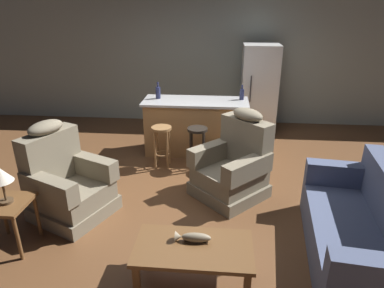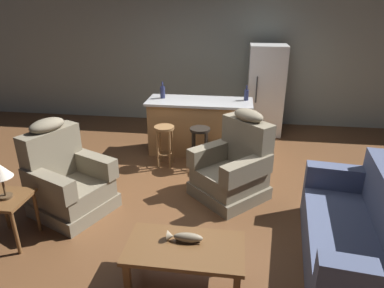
% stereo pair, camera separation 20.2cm
% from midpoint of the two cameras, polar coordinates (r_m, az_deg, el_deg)
% --- Properties ---
extents(ground_plane, '(12.00, 12.00, 0.00)m').
position_cam_midpoint_polar(ground_plane, '(5.00, -1.86, -7.49)').
color(ground_plane, brown).
extents(back_wall, '(12.00, 0.05, 2.60)m').
position_cam_midpoint_polar(back_wall, '(7.53, 0.93, 13.41)').
color(back_wall, '#939E93').
rests_on(back_wall, ground_plane).
extents(coffee_table, '(1.10, 0.60, 0.42)m').
position_cam_midpoint_polar(coffee_table, '(3.33, -1.58, -17.46)').
color(coffee_table, brown).
rests_on(coffee_table, ground_plane).
extents(fish_figurine, '(0.34, 0.10, 0.10)m').
position_cam_midpoint_polar(fish_figurine, '(3.33, -1.68, -15.33)').
color(fish_figurine, '#4C3823').
rests_on(fish_figurine, coffee_table).
extents(couch, '(1.06, 1.98, 0.94)m').
position_cam_midpoint_polar(couch, '(3.95, 24.95, -13.16)').
color(couch, '#4C5675').
rests_on(couch, ground_plane).
extents(recliner_near_lamp, '(1.11, 1.11, 1.20)m').
position_cam_midpoint_polar(recliner_near_lamp, '(4.59, -21.37, -6.12)').
color(recliner_near_lamp, '#756B56').
rests_on(recliner_near_lamp, ground_plane).
extents(recliner_near_island, '(1.19, 1.19, 1.20)m').
position_cam_midpoint_polar(recliner_near_island, '(4.72, 5.79, -3.73)').
color(recliner_near_island, '#756B56').
rests_on(recliner_near_island, ground_plane).
extents(end_table, '(0.48, 0.48, 0.56)m').
position_cam_midpoint_polar(end_table, '(4.24, -29.72, -9.57)').
color(end_table, brown).
rests_on(end_table, ground_plane).
extents(table_lamp, '(0.24, 0.24, 0.41)m').
position_cam_midpoint_polar(table_lamp, '(4.05, -30.57, -4.68)').
color(table_lamp, '#4C3823').
rests_on(table_lamp, end_table).
extents(kitchen_island, '(1.80, 0.70, 0.95)m').
position_cam_midpoint_polar(kitchen_island, '(6.02, -0.38, 2.93)').
color(kitchen_island, '#9E7042').
rests_on(kitchen_island, ground_plane).
extents(bar_stool_left, '(0.32, 0.32, 0.68)m').
position_cam_midpoint_polar(bar_stool_left, '(5.51, -6.10, 0.80)').
color(bar_stool_left, olive).
rests_on(bar_stool_left, ground_plane).
extents(bar_stool_middle, '(0.32, 0.32, 0.68)m').
position_cam_midpoint_polar(bar_stool_middle, '(5.43, -0.16, 0.60)').
color(bar_stool_middle, black).
rests_on(bar_stool_middle, ground_plane).
extents(bar_stool_right, '(0.32, 0.32, 0.68)m').
position_cam_midpoint_polar(bar_stool_right, '(5.41, 5.88, 0.39)').
color(bar_stool_right, olive).
rests_on(bar_stool_right, ground_plane).
extents(refrigerator, '(0.70, 0.69, 1.76)m').
position_cam_midpoint_polar(refrigerator, '(7.06, 10.25, 8.95)').
color(refrigerator, white).
rests_on(refrigerator, ground_plane).
extents(bottle_tall_green, '(0.08, 0.08, 0.29)m').
position_cam_midpoint_polar(bottle_tall_green, '(6.02, -6.64, 8.55)').
color(bottle_tall_green, '#23284C').
rests_on(bottle_tall_green, kitchen_island).
extents(bottle_short_amber, '(0.08, 0.08, 0.25)m').
position_cam_midpoint_polar(bottle_short_amber, '(5.96, 7.34, 8.25)').
color(bottle_short_amber, '#23284C').
rests_on(bottle_short_amber, kitchen_island).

